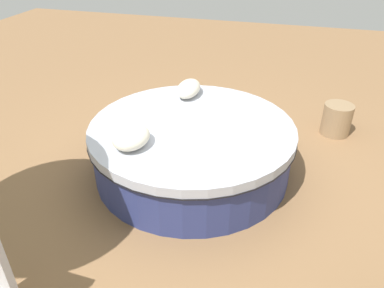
# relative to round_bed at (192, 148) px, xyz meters

# --- Properties ---
(ground_plane) EXTENTS (16.00, 16.00, 0.00)m
(ground_plane) POSITION_rel_round_bed_xyz_m (0.00, 0.00, -0.34)
(ground_plane) COLOR olive
(round_bed) EXTENTS (2.47, 2.47, 0.66)m
(round_bed) POSITION_rel_round_bed_xyz_m (0.00, 0.00, 0.00)
(round_bed) COLOR navy
(round_bed) RESTS_ON ground_plane
(throw_pillow_0) EXTENTS (0.53, 0.30, 0.20)m
(throw_pillow_0) POSITION_rel_round_bed_xyz_m (-0.81, -0.28, 0.42)
(throw_pillow_0) COLOR beige
(throw_pillow_0) RESTS_ON round_bed
(throw_pillow_1) EXTENTS (0.49, 0.39, 0.22)m
(throw_pillow_1) POSITION_rel_round_bed_xyz_m (0.62, -0.50, 0.43)
(throw_pillow_1) COLOR beige
(throw_pillow_1) RESTS_ON round_bed
(side_table) EXTENTS (0.42, 0.42, 0.46)m
(side_table) POSITION_rel_round_bed_xyz_m (-1.50, 1.79, -0.11)
(side_table) COLOR #997A56
(side_table) RESTS_ON ground_plane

